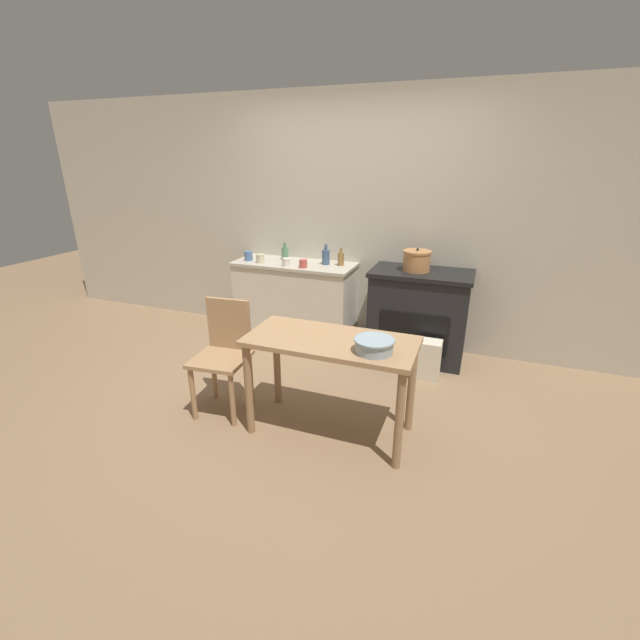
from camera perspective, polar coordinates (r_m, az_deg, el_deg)
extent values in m
plane|color=#896B4C|center=(3.60, -3.12, -11.27)|extent=(14.00, 14.00, 0.00)
cube|color=beige|center=(4.58, 4.79, 12.84)|extent=(8.00, 0.07, 2.55)
cube|color=beige|center=(4.71, -3.35, 2.36)|extent=(1.27, 0.50, 0.83)
cube|color=#B6AD9C|center=(4.60, -3.46, 7.46)|extent=(1.30, 0.53, 0.03)
cube|color=black|center=(4.35, 12.96, 0.40)|extent=(0.92, 0.53, 0.86)
cube|color=black|center=(4.22, 13.45, 6.12)|extent=(0.96, 0.57, 0.04)
cube|color=black|center=(4.11, 12.33, -1.52)|extent=(0.64, 0.01, 0.36)
cube|color=#A87F56|center=(2.95, 1.48, -2.85)|extent=(1.18, 0.55, 0.03)
cylinder|color=#97724E|center=(3.14, -9.49, -9.17)|extent=(0.06, 0.06, 0.71)
cylinder|color=#97724E|center=(2.82, 10.51, -13.11)|extent=(0.06, 0.06, 0.71)
cylinder|color=#97724E|center=(3.50, -5.76, -5.72)|extent=(0.06, 0.06, 0.71)
cylinder|color=#97724E|center=(3.21, 12.09, -8.73)|extent=(0.06, 0.06, 0.71)
cube|color=#A87F56|center=(3.39, -13.17, -5.10)|extent=(0.44, 0.44, 0.03)
cube|color=#A87F56|center=(3.45, -12.04, -0.50)|extent=(0.36, 0.06, 0.41)
cylinder|color=#A87F56|center=(3.45, -16.58, -9.42)|extent=(0.04, 0.04, 0.45)
cylinder|color=#A87F56|center=(3.30, -11.61, -10.40)|extent=(0.04, 0.04, 0.45)
cylinder|color=#A87F56|center=(3.70, -13.94, -7.01)|extent=(0.04, 0.04, 0.45)
cylinder|color=#A87F56|center=(3.56, -9.24, -7.79)|extent=(0.04, 0.04, 0.45)
cube|color=beige|center=(4.04, 13.99, -5.10)|extent=(0.25, 0.18, 0.37)
cylinder|color=#B77A47|center=(4.18, 12.75, 7.58)|extent=(0.25, 0.25, 0.17)
cylinder|color=#B77A47|center=(4.16, 12.86, 8.88)|extent=(0.27, 0.27, 0.02)
sphere|color=black|center=(4.16, 12.88, 9.17)|extent=(0.02, 0.02, 0.02)
cylinder|color=#93A8B2|center=(2.75, 7.25, -3.41)|extent=(0.24, 0.24, 0.09)
cylinder|color=#8597A0|center=(2.74, 7.28, -2.66)|extent=(0.26, 0.26, 0.01)
cylinder|color=#3D5675|center=(4.49, 0.78, 8.37)|extent=(0.08, 0.08, 0.15)
cylinder|color=#3D5675|center=(4.47, 0.79, 9.68)|extent=(0.03, 0.03, 0.06)
cylinder|color=olive|center=(4.45, 2.80, 8.11)|extent=(0.07, 0.07, 0.13)
cylinder|color=olive|center=(4.43, 2.82, 9.27)|extent=(0.03, 0.03, 0.05)
cylinder|color=#517F5B|center=(4.74, -4.70, 8.84)|extent=(0.08, 0.08, 0.13)
cylinder|color=#517F5B|center=(4.72, -4.73, 9.93)|extent=(0.03, 0.03, 0.05)
cylinder|color=#4C6B99|center=(4.74, -9.52, 8.43)|extent=(0.09, 0.09, 0.10)
cylinder|color=silver|center=(4.43, -4.55, 7.68)|extent=(0.08, 0.08, 0.08)
cylinder|color=beige|center=(4.61, -7.96, 8.12)|extent=(0.09, 0.09, 0.09)
cylinder|color=#B74C42|center=(4.37, -2.25, 7.51)|extent=(0.08, 0.08, 0.08)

